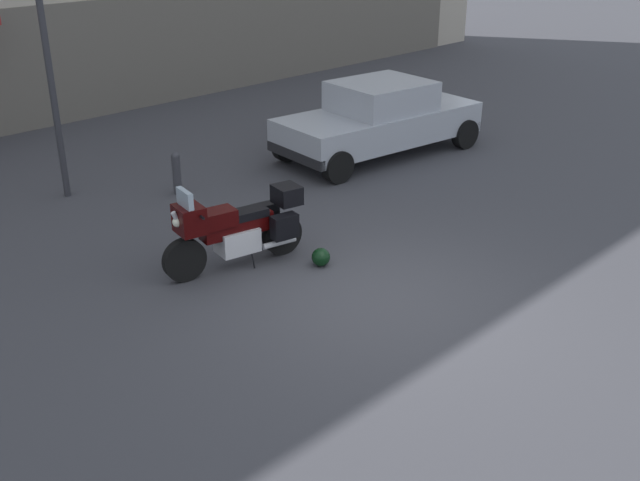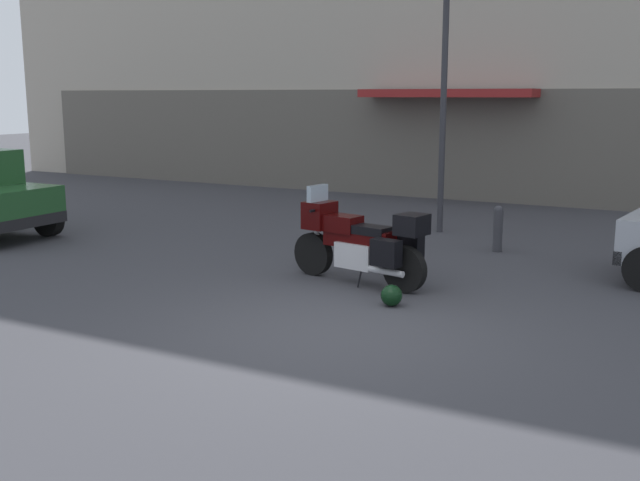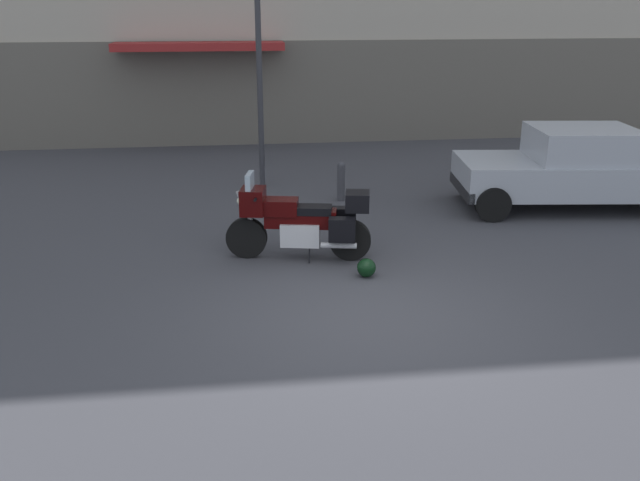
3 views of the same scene
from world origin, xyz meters
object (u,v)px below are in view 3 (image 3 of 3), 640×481
motorcycle (301,221)px  helmet (366,268)px  streetlamp_curbside (259,49)px  car_sedan_far (578,168)px  bollard_curbside (341,180)px

motorcycle → helmet: 1.32m
motorcycle → streetlamp_curbside: bearing=-73.9°
helmet → streetlamp_curbside: bearing=103.6°
motorcycle → streetlamp_curbside: size_ratio=0.47×
helmet → car_sedan_far: (4.69, 2.97, 0.64)m
bollard_curbside → motorcycle: bearing=-109.6°
car_sedan_far → motorcycle: bearing=-152.7°
helmet → bollard_curbside: bearing=86.4°
car_sedan_far → streetlamp_curbside: size_ratio=0.99×
streetlamp_curbside → car_sedan_far: bearing=-20.8°
motorcycle → helmet: (0.87, -0.87, -0.48)m
car_sedan_far → helmet: bearing=-141.1°
bollard_curbside → helmet: bearing=-93.6°
bollard_curbside → streetlamp_curbside: bearing=141.7°
streetlamp_curbside → motorcycle: bearing=-84.8°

